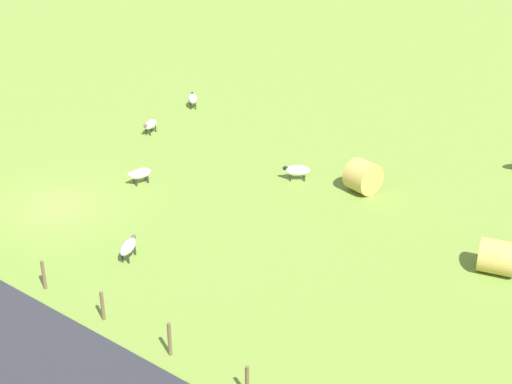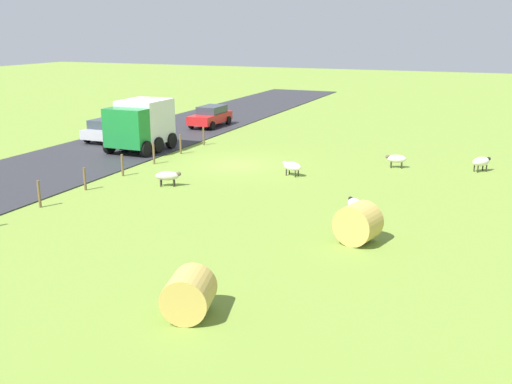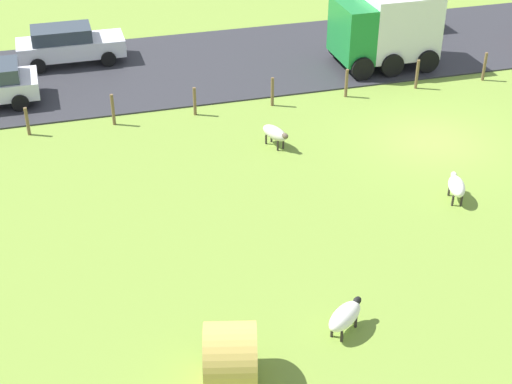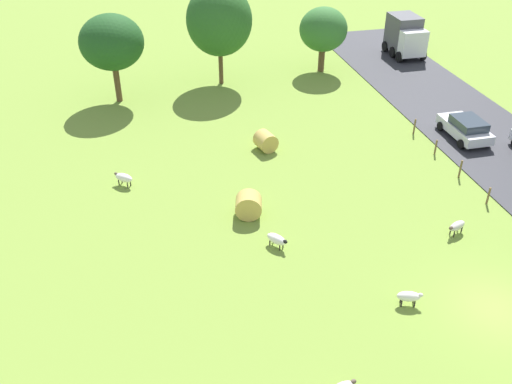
{
  "view_description": "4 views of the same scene",
  "coord_description": "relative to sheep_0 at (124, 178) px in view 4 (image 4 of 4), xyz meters",
  "views": [
    {
      "loc": [
        17.39,
        23.87,
        14.87
      ],
      "look_at": [
        -4.92,
        6.94,
        0.85
      ],
      "focal_mm": 52.26,
      "sensor_mm": 36.0,
      "label": 1
    },
    {
      "loc": [
        -13.5,
        29.37,
        7.42
      ],
      "look_at": [
        -4.52,
        7.86,
        0.92
      ],
      "focal_mm": 41.42,
      "sensor_mm": 36.0,
      "label": 2
    },
    {
      "loc": [
        -21.15,
        12.45,
        12.36
      ],
      "look_at": [
        -4.18,
        7.65,
        1.6
      ],
      "focal_mm": 53.36,
      "sensor_mm": 36.0,
      "label": 3
    },
    {
      "loc": [
        -14.79,
        -15.25,
        18.08
      ],
      "look_at": [
        -8.53,
        10.66,
        0.85
      ],
      "focal_mm": 39.48,
      "sensor_mm": 36.0,
      "label": 4
    }
  ],
  "objects": [
    {
      "name": "tree_0",
      "position": [
        17.78,
        15.35,
        3.15
      ],
      "size": [
        4.1,
        4.1,
        5.57
      ],
      "color": "brown",
      "rests_on": "ground_plane"
    },
    {
      "name": "hay_bale_1",
      "position": [
        9.39,
        2.36,
        0.09
      ],
      "size": [
        1.55,
        1.56,
        1.27
      ],
      "primitive_type": "cylinder",
      "rotation": [
        1.57,
        0.0,
        0.25
      ],
      "color": "tan",
      "rests_on": "ground_plane"
    },
    {
      "name": "tree_2",
      "position": [
        8.67,
        14.63,
        4.75
      ],
      "size": [
        5.27,
        5.27,
        8.13
      ],
      "color": "brown",
      "rests_on": "ground_plane"
    },
    {
      "name": "sheep_5",
      "position": [
        11.99,
        -13.32,
        -0.04
      ],
      "size": [
        1.2,
        0.76,
        0.74
      ],
      "color": "white",
      "rests_on": "ground_plane"
    },
    {
      "name": "fence_post_7",
      "position": [
        20.09,
        2.14,
        0.04
      ],
      "size": [
        0.12,
        0.12,
        1.15
      ],
      "primitive_type": "cylinder",
      "color": "brown",
      "rests_on": "ground_plane"
    },
    {
      "name": "sheep_1",
      "position": [
        7.34,
        -7.87,
        -0.07
      ],
      "size": [
        1.1,
        1.23,
        0.72
      ],
      "color": "white",
      "rests_on": "ground_plane"
    },
    {
      "name": "tree_1",
      "position": [
        0.17,
        12.91,
        4.15
      ],
      "size": [
        4.82,
        4.82,
        6.78
      ],
      "color": "brown",
      "rests_on": "ground_plane"
    },
    {
      "name": "truck_1",
      "position": [
        26.63,
        17.32,
        1.39
      ],
      "size": [
        2.66,
        4.26,
        3.6
      ],
      "color": "white",
      "rests_on": "road_strip"
    },
    {
      "name": "car_0",
      "position": [
        23.11,
        0.64,
        0.32
      ],
      "size": [
        2.21,
        4.24,
        1.54
      ],
      "color": "silver",
      "rests_on": "road_strip"
    },
    {
      "name": "fence_post_4",
      "position": [
        20.09,
        -6.91,
        0.01
      ],
      "size": [
        0.12,
        0.12,
        1.09
      ],
      "primitive_type": "cylinder",
      "color": "brown",
      "rests_on": "ground_plane"
    },
    {
      "name": "hay_bale_0",
      "position": [
        6.56,
        -4.87,
        0.19
      ],
      "size": [
        1.69,
        1.47,
        1.46
      ],
      "primitive_type": "cylinder",
      "rotation": [
        1.57,
        0.0,
        2.9
      ],
      "color": "tan",
      "rests_on": "ground_plane"
    },
    {
      "name": "fence_post_6",
      "position": [
        20.09,
        -0.87,
        -0.02
      ],
      "size": [
        0.12,
        0.12,
        1.05
      ],
      "primitive_type": "cylinder",
      "color": "brown",
      "rests_on": "ground_plane"
    },
    {
      "name": "ground_plane",
      "position": [
        15.75,
        -14.52,
        -0.54
      ],
      "size": [
        160.0,
        160.0,
        0.0
      ],
      "primitive_type": "plane",
      "color": "olive"
    },
    {
      "name": "sheep_3",
      "position": [
        16.86,
        -9.04,
        -0.03
      ],
      "size": [
        1.27,
        0.86,
        0.73
      ],
      "color": "beige",
      "rests_on": "ground_plane"
    },
    {
      "name": "fence_post_5",
      "position": [
        20.09,
        -3.89,
        0.05
      ],
      "size": [
        0.12,
        0.12,
        1.19
      ],
      "primitive_type": "cylinder",
      "color": "brown",
      "rests_on": "ground_plane"
    },
    {
      "name": "sheep_0",
      "position": [
        0.0,
        0.0,
        0.0
      ],
      "size": [
        1.23,
        1.16,
        0.8
      ],
      "color": "white",
      "rests_on": "ground_plane"
    }
  ]
}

